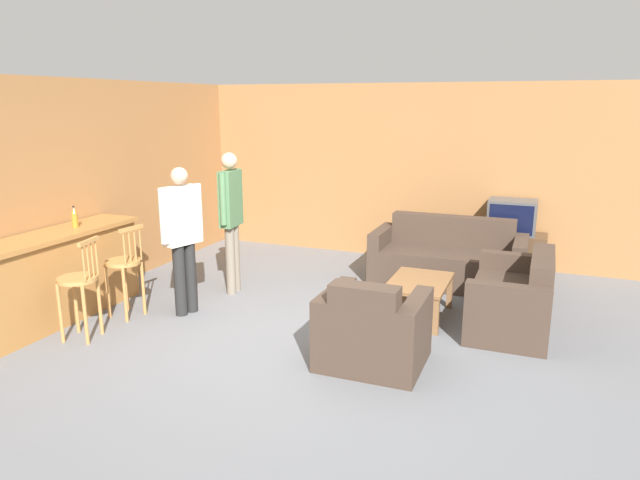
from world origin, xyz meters
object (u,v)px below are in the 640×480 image
loveseat_right (514,300)px  tv_unit (509,253)px  bottle (75,218)px  person_by_counter (183,233)px  person_by_window (231,213)px  bar_chair_mid (125,269)px  armchair_near (372,332)px  coffee_table (419,286)px  bar_chair_near (79,286)px  tv (512,217)px  couch_far (448,260)px

loveseat_right → tv_unit: 2.06m
bottle → person_by_counter: size_ratio=0.14×
person_by_window → person_by_counter: person_by_window is taller
bar_chair_mid → person_by_counter: 0.75m
armchair_near → coffee_table: size_ratio=0.98×
bar_chair_near → tv: (3.82, 3.94, 0.25)m
bar_chair_mid → coffee_table: bar_chair_mid is taller
loveseat_right → tv: bearing=95.3°
armchair_near → loveseat_right: 1.79m
loveseat_right → bar_chair_near: bearing=-154.7°
couch_far → tv: bearing=46.8°
bar_chair_mid → coffee_table: 3.24m
bar_chair_mid → armchair_near: (2.87, -0.15, -0.24)m
tv_unit → person_by_window: (-3.15, -2.12, 0.72)m
person_by_window → bar_chair_near: bearing=-110.3°
coffee_table → tv_unit: (0.81, 2.11, -0.07)m
coffee_table → person_by_window: bearing=-179.7°
bar_chair_mid → bottle: (-0.61, -0.03, 0.53)m
bar_chair_mid → armchair_near: bearing=-2.9°
person_by_counter → tv: bearing=42.1°
bar_chair_mid → tv: (3.82, 3.28, 0.25)m
armchair_near → coffee_table: (0.14, 1.32, 0.04)m
bar_chair_mid → person_by_window: (0.67, 1.16, 0.46)m
bar_chair_mid → couch_far: 4.01m
coffee_table → person_by_window: size_ratio=0.53×
loveseat_right → coffee_table: 1.00m
tv_unit → person_by_counter: size_ratio=0.58×
couch_far → person_by_window: 2.87m
loveseat_right → person_by_window: bearing=-178.8°
armchair_near → loveseat_right: size_ratio=0.66×
tv_unit → person_by_window: size_ratio=0.55×
coffee_table → tv: 2.30m
couch_far → person_by_window: (-2.43, -1.36, 0.69)m
bar_chair_mid → couch_far: bar_chair_mid is taller
bar_chair_mid → armchair_near: bar_chair_mid is taller
couch_far → coffee_table: (-0.09, -1.34, 0.05)m
tv → bottle: bottle is taller
bar_chair_near → tv_unit: bearing=45.9°
bar_chair_mid → bar_chair_near: bearing=-90.0°
couch_far → tv: tv is taller
coffee_table → person_by_counter: person_by_counter is taller
bar_chair_near → bottle: 1.02m
bar_chair_mid → couch_far: bearing=39.0°
bar_chair_mid → person_by_window: person_by_window is taller
bar_chair_mid → bottle: size_ratio=4.33×
person_by_window → person_by_counter: (-0.12, -0.84, -0.07)m
armchair_near → tv_unit: 3.56m
loveseat_right → tv_unit: (-0.19, 2.05, -0.02)m
bar_chair_near → person_by_counter: bearing=60.8°
armchair_near → person_by_counter: bearing=168.6°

